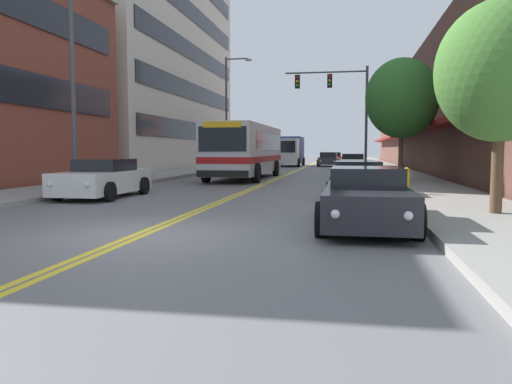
{
  "coord_description": "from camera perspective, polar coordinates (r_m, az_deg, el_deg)",
  "views": [
    {
      "loc": [
        3.96,
        -9.12,
        1.66
      ],
      "look_at": [
        -1.22,
        19.19,
        -0.79
      ],
      "focal_mm": 35.0,
      "sensor_mm": 36.0,
      "label": 1
    }
  ],
  "objects": [
    {
      "name": "traffic_signal_mast",
      "position": [
        35.5,
        9.57,
        10.51
      ],
      "size": [
        5.69,
        0.38,
        7.35
      ],
      "color": "#47474C",
      "rests_on": "ground_plane"
    },
    {
      "name": "fire_hydrant",
      "position": [
        17.67,
        16.82,
        1.28
      ],
      "size": [
        0.3,
        0.22,
        0.89
      ],
      "color": "yellow",
      "rests_on": "sidewalk_right"
    },
    {
      "name": "office_tower_left",
      "position": [
        46.63,
        -14.44,
        16.81
      ],
      "size": [
        12.08,
        26.53,
        22.86
      ],
      "color": "beige",
      "rests_on": "ground_plane"
    },
    {
      "name": "car_white_parked_left_near",
      "position": [
        18.17,
        -17.03,
        1.41
      ],
      "size": [
        2.03,
        4.53,
        1.33
      ],
      "color": "white",
      "rests_on": "ground_plane"
    },
    {
      "name": "street_tree_right_near",
      "position": [
        13.04,
        26.22,
        12.25
      ],
      "size": [
        2.96,
        2.96,
        4.91
      ],
      "color": "brown",
      "rests_on": "sidewalk_right"
    },
    {
      "name": "car_champagne_parked_right_end",
      "position": [
        40.51,
        10.98,
        3.33
      ],
      "size": [
        2.18,
        4.54,
        1.34
      ],
      "color": "beige",
      "rests_on": "ground_plane"
    },
    {
      "name": "car_red_moving_second",
      "position": [
        63.7,
        8.95,
        3.87
      ],
      "size": [
        2.07,
        4.21,
        1.34
      ],
      "color": "maroon",
      "rests_on": "ground_plane"
    },
    {
      "name": "car_beige_parked_right_far",
      "position": [
        23.49,
        11.42,
        2.08
      ],
      "size": [
        1.99,
        4.35,
        1.18
      ],
      "color": "#BCAD89",
      "rests_on": "ground_plane"
    },
    {
      "name": "city_bus",
      "position": [
        28.84,
        -1.12,
        4.96
      ],
      "size": [
        2.92,
        11.06,
        3.01
      ],
      "color": "silver",
      "rests_on": "ground_plane"
    },
    {
      "name": "street_lamp_left_near",
      "position": [
        18.39,
        -19.43,
        12.81
      ],
      "size": [
        2.08,
        0.28,
        7.17
      ],
      "color": "#47474C",
      "rests_on": "ground_plane"
    },
    {
      "name": "sidewalk_left",
      "position": [
        47.45,
        -3.12,
        2.96
      ],
      "size": [
        3.22,
        106.0,
        0.17
      ],
      "color": "gray",
      "rests_on": "ground_plane"
    },
    {
      "name": "car_black_parked_right_mid",
      "position": [
        17.42,
        11.58,
        1.23
      ],
      "size": [
        2.04,
        4.76,
        1.26
      ],
      "color": "black",
      "rests_on": "ground_plane"
    },
    {
      "name": "centre_line",
      "position": [
        46.32,
        5.48,
        2.79
      ],
      "size": [
        0.34,
        106.0,
        0.01
      ],
      "color": "yellow",
      "rests_on": "ground_plane"
    },
    {
      "name": "sidewalk_right",
      "position": [
        46.25,
        14.3,
        2.76
      ],
      "size": [
        3.22,
        106.0,
        0.17
      ],
      "color": "gray",
      "rests_on": "ground_plane"
    },
    {
      "name": "street_lamp_left_far",
      "position": [
        39.04,
        -3.04,
        9.92
      ],
      "size": [
        2.12,
        0.28,
        8.72
      ],
      "color": "#47474C",
      "rests_on": "ground_plane"
    },
    {
      "name": "car_dark_grey_moving_lead",
      "position": [
        51.07,
        8.25,
        3.68
      ],
      "size": [
        2.12,
        4.84,
        1.41
      ],
      "color": "#38383D",
      "rests_on": "ground_plane"
    },
    {
      "name": "ground_plane",
      "position": [
        46.32,
        5.48,
        2.79
      ],
      "size": [
        240.0,
        240.0,
        0.0
      ],
      "primitive_type": "plane",
      "color": "slate"
    },
    {
      "name": "street_tree_right_mid",
      "position": [
        25.58,
        16.36,
        10.23
      ],
      "size": [
        3.52,
        3.52,
        5.91
      ],
      "color": "brown",
      "rests_on": "sidewalk_right"
    },
    {
      "name": "storefront_row_right",
      "position": [
        47.07,
        21.59,
        7.99
      ],
      "size": [
        9.1,
        68.0,
        9.02
      ],
      "color": "brown",
      "rests_on": "ground_plane"
    },
    {
      "name": "car_navy_parked_left_mid",
      "position": [
        40.74,
        -1.32,
        3.38
      ],
      "size": [
        2.19,
        4.72,
        1.31
      ],
      "color": "#19234C",
      "rests_on": "ground_plane"
    },
    {
      "name": "box_truck",
      "position": [
        50.86,
        3.9,
        4.73
      ],
      "size": [
        2.55,
        7.66,
        2.97
      ],
      "color": "white",
      "rests_on": "ground_plane"
    },
    {
      "name": "car_charcoal_parked_right_foreground",
      "position": [
        10.9,
        12.49,
        -0.76
      ],
      "size": [
        1.98,
        4.65,
        1.28
      ],
      "color": "#232328",
      "rests_on": "ground_plane"
    }
  ]
}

